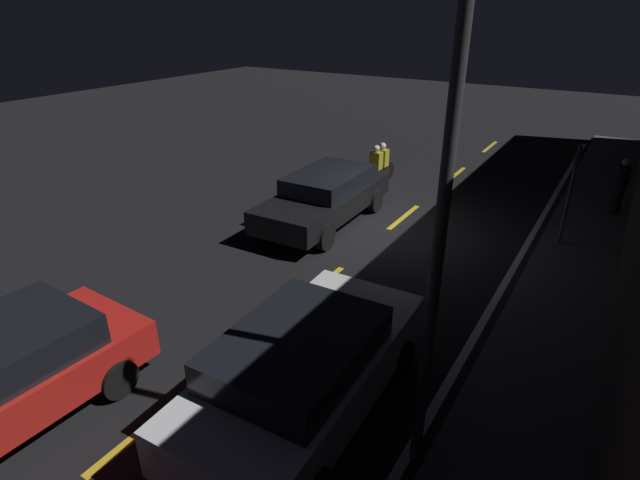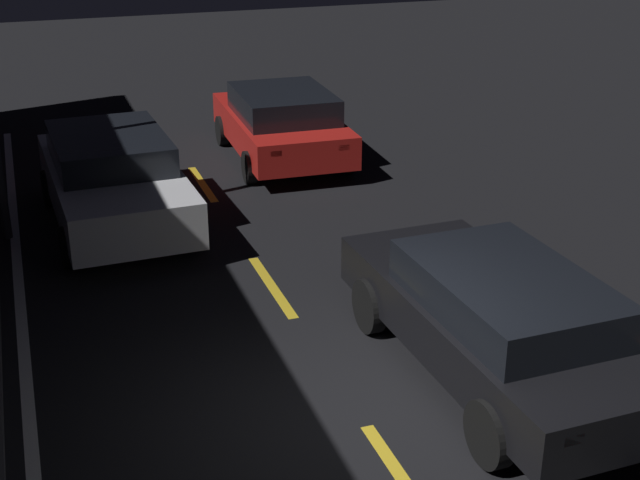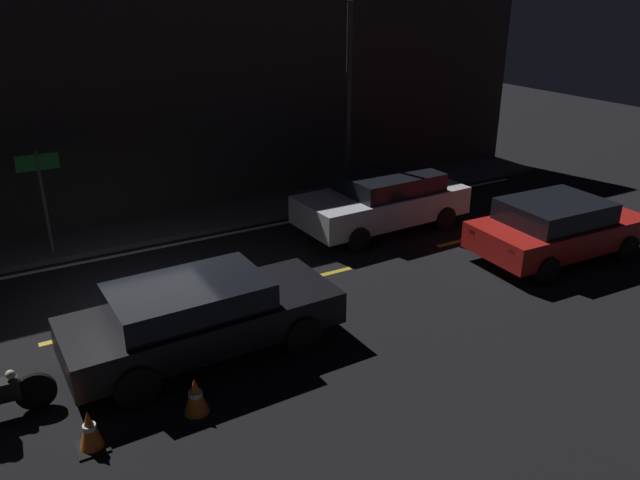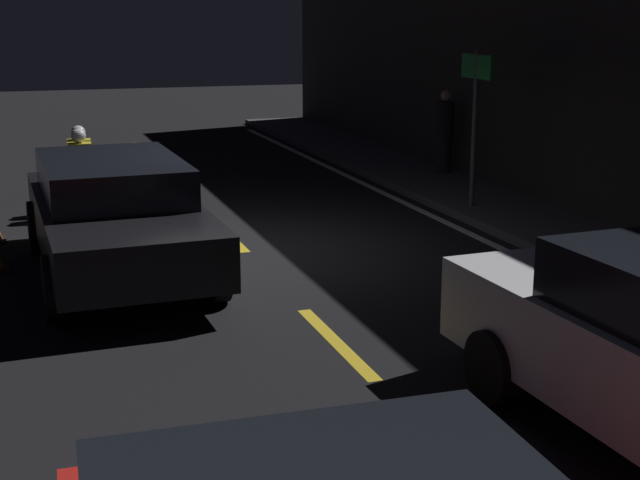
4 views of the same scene
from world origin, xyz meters
TOP-DOWN VIEW (x-y plane):
  - ground_plane at (0.00, 0.00)m, footprint 56.00×56.00m
  - raised_curb at (0.00, 4.41)m, footprint 28.00×1.74m
  - lane_dash_a at (-10.00, 0.00)m, footprint 2.00×0.14m
  - lane_dash_b at (-5.50, 0.00)m, footprint 2.00×0.14m
  - lane_dash_c at (-1.00, 0.00)m, footprint 2.00×0.14m
  - lane_dash_d at (3.50, 0.00)m, footprint 2.00×0.14m
  - lane_dash_e at (8.00, 0.00)m, footprint 2.00×0.14m
  - lane_solid_kerb at (0.00, 3.29)m, footprint 25.20×0.14m
  - van_black at (0.44, -1.69)m, footprint 4.64×2.00m
  - sedan_white at (6.55, 1.71)m, footprint 4.47×2.16m
  - motorcycle at (-3.08, -1.83)m, footprint 2.18×0.40m
  - traffic_cone_near at (-1.70, -3.19)m, footprint 0.42×0.42m
  - traffic_cone_mid at (-0.20, -3.19)m, footprint 0.50×0.50m
  - pedestrian at (-4.10, 4.93)m, footprint 0.34×0.34m
  - shop_sign at (-1.18, 3.95)m, footprint 0.90×0.08m
  - street_lamp at (6.51, 3.39)m, footprint 0.28×0.28m

SIDE VIEW (x-z plane):
  - ground_plane at x=0.00m, z-range 0.00..0.00m
  - lane_solid_kerb at x=0.00m, z-range 0.00..0.01m
  - lane_dash_a at x=-10.00m, z-range 0.00..0.01m
  - lane_dash_b at x=-5.50m, z-range 0.00..0.01m
  - lane_dash_c at x=-1.00m, z-range 0.00..0.01m
  - lane_dash_d at x=3.50m, z-range 0.00..0.01m
  - lane_dash_e at x=8.00m, z-range 0.00..0.01m
  - raised_curb at x=0.00m, z-range 0.00..0.13m
  - traffic_cone_mid at x=-0.20m, z-range -0.01..0.60m
  - traffic_cone_near at x=-1.70m, z-range -0.01..0.60m
  - motorcycle at x=-3.08m, z-range -0.04..1.32m
  - van_black at x=0.44m, z-range 0.07..1.44m
  - sedan_white at x=6.55m, z-range 0.05..1.50m
  - pedestrian at x=-4.10m, z-range 0.13..1.68m
  - shop_sign at x=-1.18m, z-range 0.61..3.01m
  - street_lamp at x=6.51m, z-range 0.36..6.12m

